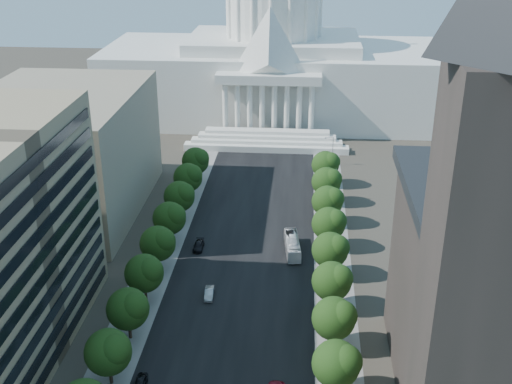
% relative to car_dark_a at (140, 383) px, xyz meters
% --- Properties ---
extents(road_asphalt, '(30.00, 260.00, 0.01)m').
position_rel_car_dark_a_xyz_m(road_asphalt, '(13.05, 54.70, -0.80)').
color(road_asphalt, black).
rests_on(road_asphalt, ground).
extents(sidewalk_left, '(8.00, 260.00, 0.02)m').
position_rel_car_dark_a_xyz_m(sidewalk_left, '(-5.95, 54.70, -0.80)').
color(sidewalk_left, gray).
rests_on(sidewalk_left, ground).
extents(sidewalk_right, '(8.00, 260.00, 0.02)m').
position_rel_car_dark_a_xyz_m(sidewalk_right, '(32.05, 54.70, -0.80)').
color(sidewalk_right, gray).
rests_on(sidewalk_right, ground).
extents(capitol, '(120.00, 56.00, 73.00)m').
position_rel_car_dark_a_xyz_m(capitol, '(13.05, 149.59, 19.21)').
color(capitol, white).
rests_on(capitol, ground).
extents(office_block_left_far, '(38.00, 52.00, 30.00)m').
position_rel_car_dark_a_xyz_m(office_block_left_far, '(-34.95, 64.70, 14.20)').
color(office_block_left_far, gray).
rests_on(office_block_left_far, ground).
extents(tree_l_c, '(7.79, 7.60, 9.97)m').
position_rel_car_dark_a_xyz_m(tree_l_c, '(-4.61, 0.50, 5.66)').
color(tree_l_c, '#33261C').
rests_on(tree_l_c, ground).
extents(tree_l_d, '(7.79, 7.60, 9.97)m').
position_rel_car_dark_a_xyz_m(tree_l_d, '(-4.61, 12.50, 5.66)').
color(tree_l_d, '#33261C').
rests_on(tree_l_d, ground).
extents(tree_l_e, '(7.79, 7.60, 9.97)m').
position_rel_car_dark_a_xyz_m(tree_l_e, '(-4.61, 24.50, 5.66)').
color(tree_l_e, '#33261C').
rests_on(tree_l_e, ground).
extents(tree_l_f, '(7.79, 7.60, 9.97)m').
position_rel_car_dark_a_xyz_m(tree_l_f, '(-4.61, 36.50, 5.66)').
color(tree_l_f, '#33261C').
rests_on(tree_l_f, ground).
extents(tree_l_g, '(7.79, 7.60, 9.97)m').
position_rel_car_dark_a_xyz_m(tree_l_g, '(-4.61, 48.50, 5.66)').
color(tree_l_g, '#33261C').
rests_on(tree_l_g, ground).
extents(tree_l_h, '(7.79, 7.60, 9.97)m').
position_rel_car_dark_a_xyz_m(tree_l_h, '(-4.61, 60.50, 5.66)').
color(tree_l_h, '#33261C').
rests_on(tree_l_h, ground).
extents(tree_l_i, '(7.79, 7.60, 9.97)m').
position_rel_car_dark_a_xyz_m(tree_l_i, '(-4.61, 72.50, 5.66)').
color(tree_l_i, '#33261C').
rests_on(tree_l_i, ground).
extents(tree_l_j, '(7.79, 7.60, 9.97)m').
position_rel_car_dark_a_xyz_m(tree_l_j, '(-4.61, 84.50, 5.66)').
color(tree_l_j, '#33261C').
rests_on(tree_l_j, ground).
extents(tree_r_c, '(7.79, 7.60, 9.97)m').
position_rel_car_dark_a_xyz_m(tree_r_c, '(31.39, 0.50, 5.66)').
color(tree_r_c, '#33261C').
rests_on(tree_r_c, ground).
extents(tree_r_d, '(7.79, 7.60, 9.97)m').
position_rel_car_dark_a_xyz_m(tree_r_d, '(31.39, 12.50, 5.66)').
color(tree_r_d, '#33261C').
rests_on(tree_r_d, ground).
extents(tree_r_e, '(7.79, 7.60, 9.97)m').
position_rel_car_dark_a_xyz_m(tree_r_e, '(31.39, 24.50, 5.66)').
color(tree_r_e, '#33261C').
rests_on(tree_r_e, ground).
extents(tree_r_f, '(7.79, 7.60, 9.97)m').
position_rel_car_dark_a_xyz_m(tree_r_f, '(31.39, 36.50, 5.66)').
color(tree_r_f, '#33261C').
rests_on(tree_r_f, ground).
extents(tree_r_g, '(7.79, 7.60, 9.97)m').
position_rel_car_dark_a_xyz_m(tree_r_g, '(31.39, 48.50, 5.66)').
color(tree_r_g, '#33261C').
rests_on(tree_r_g, ground).
extents(tree_r_h, '(7.79, 7.60, 9.97)m').
position_rel_car_dark_a_xyz_m(tree_r_h, '(31.39, 60.50, 5.66)').
color(tree_r_h, '#33261C').
rests_on(tree_r_h, ground).
extents(tree_r_i, '(7.79, 7.60, 9.97)m').
position_rel_car_dark_a_xyz_m(tree_r_i, '(31.39, 72.50, 5.66)').
color(tree_r_i, '#33261C').
rests_on(tree_r_i, ground).
extents(tree_r_j, '(7.79, 7.60, 9.97)m').
position_rel_car_dark_a_xyz_m(tree_r_j, '(31.39, 84.50, 5.66)').
color(tree_r_j, '#33261C').
rests_on(tree_r_j, ground).
extents(streetlight_b, '(2.61, 0.44, 9.00)m').
position_rel_car_dark_a_xyz_m(streetlight_b, '(32.95, -0.30, 5.03)').
color(streetlight_b, gray).
rests_on(streetlight_b, ground).
extents(streetlight_c, '(2.61, 0.44, 9.00)m').
position_rel_car_dark_a_xyz_m(streetlight_c, '(32.95, 24.70, 5.03)').
color(streetlight_c, gray).
rests_on(streetlight_c, ground).
extents(streetlight_d, '(2.61, 0.44, 9.00)m').
position_rel_car_dark_a_xyz_m(streetlight_d, '(32.95, 49.70, 5.03)').
color(streetlight_d, gray).
rests_on(streetlight_d, ground).
extents(streetlight_e, '(2.61, 0.44, 9.00)m').
position_rel_car_dark_a_xyz_m(streetlight_e, '(32.95, 74.70, 5.03)').
color(streetlight_e, gray).
rests_on(streetlight_e, ground).
extents(streetlight_f, '(2.61, 0.44, 9.00)m').
position_rel_car_dark_a_xyz_m(streetlight_f, '(32.95, 99.70, 5.03)').
color(streetlight_f, gray).
rests_on(streetlight_f, ground).
extents(car_dark_a, '(1.99, 4.71, 1.59)m').
position_rel_car_dark_a_xyz_m(car_dark_a, '(0.00, 0.00, 0.00)').
color(car_dark_a, black).
rests_on(car_dark_a, ground).
extents(car_silver, '(2.01, 5.01, 1.62)m').
position_rel_car_dark_a_xyz_m(car_silver, '(7.23, 26.90, 0.01)').
color(car_silver, '#9EA1A6').
rests_on(car_silver, ground).
extents(car_dark_b, '(2.14, 5.27, 1.53)m').
position_rel_car_dark_a_xyz_m(car_dark_b, '(2.01, 46.01, -0.03)').
color(car_dark_b, black).
rests_on(car_dark_b, ground).
extents(city_bus, '(4.22, 12.42, 3.39)m').
position_rel_car_dark_a_xyz_m(city_bus, '(23.16, 46.24, 0.90)').
color(city_bus, silver).
rests_on(city_bus, ground).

